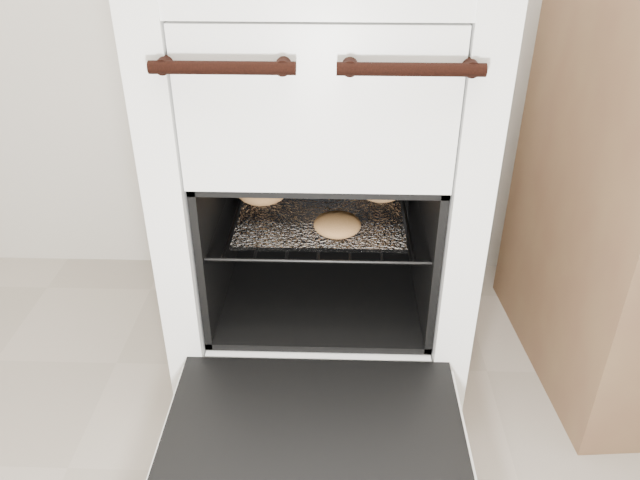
{
  "coord_description": "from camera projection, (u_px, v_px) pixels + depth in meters",
  "views": [
    {
      "loc": [
        -0.07,
        -0.23,
        1.15
      ],
      "look_at": [
        -0.11,
        0.98,
        0.44
      ],
      "focal_mm": 35.0,
      "sensor_mm": 36.0,
      "label": 1
    }
  ],
  "objects": [
    {
      "name": "baked_rolls",
      "position": [
        317.0,
        197.0,
        1.44
      ],
      "size": [
        0.42,
        0.31,
        0.06
      ],
      "color": "#BC814B",
      "rests_on": "foil_sheet"
    },
    {
      "name": "oven_door",
      "position": [
        313.0,
        446.0,
        1.17
      ],
      "size": [
        0.59,
        0.46,
        0.04
      ],
      "color": "black",
      "rests_on": "stove"
    },
    {
      "name": "foil_sheet",
      "position": [
        321.0,
        213.0,
        1.44
      ],
      "size": [
        0.37,
        0.33,
        0.01
      ],
      "primitive_type": "cube",
      "color": "white",
      "rests_on": "oven_rack"
    },
    {
      "name": "oven_rack",
      "position": [
        321.0,
        211.0,
        1.46
      ],
      "size": [
        0.48,
        0.46,
        0.01
      ],
      "color": "black",
      "rests_on": "stove"
    },
    {
      "name": "stove",
      "position": [
        322.0,
        187.0,
        1.51
      ],
      "size": [
        0.66,
        0.73,
        1.01
      ],
      "color": "white",
      "rests_on": "ground"
    }
  ]
}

